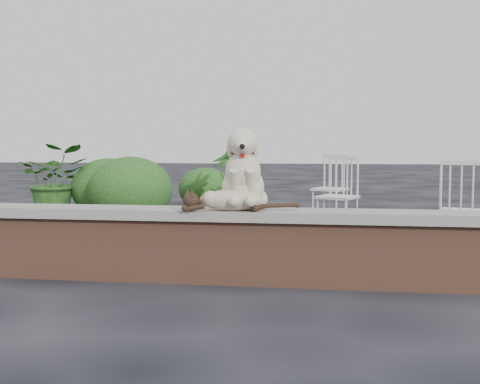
# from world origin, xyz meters

# --- Properties ---
(ground) EXTENTS (60.00, 60.00, 0.00)m
(ground) POSITION_xyz_m (0.00, 0.00, 0.00)
(ground) COLOR black
(ground) RESTS_ON ground
(brick_wall) EXTENTS (6.00, 0.30, 0.50)m
(brick_wall) POSITION_xyz_m (0.00, 0.00, 0.25)
(brick_wall) COLOR brown
(brick_wall) RESTS_ON ground
(capstone) EXTENTS (6.20, 0.40, 0.08)m
(capstone) POSITION_xyz_m (0.00, 0.00, 0.54)
(capstone) COLOR slate
(capstone) RESTS_ON brick_wall
(dog) EXTENTS (0.48, 0.60, 0.64)m
(dog) POSITION_xyz_m (-0.17, 0.03, 0.90)
(dog) COLOR beige
(dog) RESTS_ON capstone
(cat) EXTENTS (1.09, 0.38, 0.18)m
(cat) POSITION_xyz_m (-0.25, -0.12, 0.67)
(cat) COLOR tan
(cat) RESTS_ON capstone
(chair_b) EXTENTS (0.74, 0.74, 0.94)m
(chair_b) POSITION_xyz_m (0.52, 3.97, 0.47)
(chair_b) COLOR silver
(chair_b) RESTS_ON ground
(chair_c) EXTENTS (0.69, 0.69, 0.94)m
(chair_c) POSITION_xyz_m (1.75, 1.27, 0.47)
(chair_c) COLOR silver
(chair_c) RESTS_ON ground
(chair_e) EXTENTS (0.75, 0.75, 0.94)m
(chair_e) POSITION_xyz_m (-0.76, 4.15, 0.47)
(chair_e) COLOR silver
(chair_e) RESTS_ON ground
(chair_d) EXTENTS (0.74, 0.74, 0.94)m
(chair_d) POSITION_xyz_m (0.61, 2.70, 0.47)
(chair_d) COLOR silver
(chair_d) RESTS_ON ground
(potted_plant_a) EXTENTS (1.24, 1.16, 1.10)m
(potted_plant_a) POSITION_xyz_m (-3.61, 3.91, 0.55)
(potted_plant_a) COLOR #123F17
(potted_plant_a) RESTS_ON ground
(potted_plant_b) EXTENTS (0.86, 0.86, 1.09)m
(potted_plant_b) POSITION_xyz_m (-0.96, 4.18, 0.54)
(potted_plant_b) COLOR #123F17
(potted_plant_b) RESTS_ON ground
(shrubbery) EXTENTS (2.33, 2.65, 0.97)m
(shrubbery) POSITION_xyz_m (-2.41, 4.22, 0.41)
(shrubbery) COLOR #123F17
(shrubbery) RESTS_ON ground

